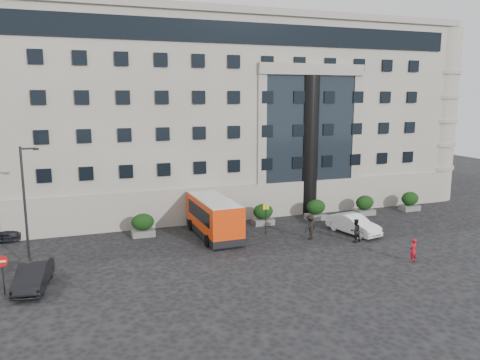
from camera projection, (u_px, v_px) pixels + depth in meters
The scene contains 20 objects.
ground at pixel (219, 262), 31.68m from camera, with size 120.00×120.00×0.00m, color black.
civic_building at pixel (213, 115), 52.48m from camera, with size 44.00×24.00×18.00m, color gray.
entrance_column at pixel (309, 146), 44.03m from camera, with size 1.80×1.80×13.00m, color black.
hedge_a at pixel (143, 225), 37.45m from camera, with size 1.80×1.26×1.84m.
hedge_b at pixel (206, 219), 39.15m from camera, with size 1.80×1.26×1.84m.
hedge_c at pixel (263, 214), 40.86m from camera, with size 1.80×1.26×1.84m.
hedge_d at pixel (316, 209), 42.56m from camera, with size 1.80×1.26×1.84m.
hedge_e at pixel (365, 205), 44.27m from camera, with size 1.80×1.26×1.84m.
hedge_f at pixel (410, 201), 45.97m from camera, with size 1.80×1.26×1.84m.
street_lamp at pixel (26, 203), 29.78m from camera, with size 1.16×0.18×8.00m.
bus_stop_sign at pixel (266, 213), 37.82m from camera, with size 0.50×0.08×2.52m.
no_entry_sign at pixel (2, 267), 26.17m from camera, with size 0.64×0.16×2.32m.
minibus at pixel (214, 216), 37.27m from camera, with size 2.98×7.47×3.08m.
red_truck at pixel (11, 216), 38.97m from camera, with size 3.00×4.95×2.49m.
parked_car_b at pixel (33, 276), 27.31m from camera, with size 1.58×4.55×1.50m, color black.
parked_car_c at pixel (11, 226), 37.87m from camera, with size 2.10×5.16×1.50m, color black.
white_taxi at pixel (353, 224), 38.16m from camera, with size 1.67×4.78×1.58m, color white.
pedestrian_a at pixel (413, 250), 31.55m from camera, with size 0.60×0.39×1.65m, color #A2101D.
pedestrian_b at pixel (355, 231), 35.91m from camera, with size 0.89×0.69×1.82m, color black.
pedestrian_c at pixel (310, 227), 36.67m from camera, with size 1.27×0.73×1.97m, color black.
Camera 1 is at (-8.72, -28.95, 11.08)m, focal length 35.00 mm.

